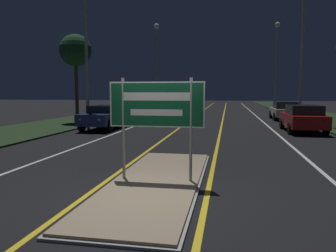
% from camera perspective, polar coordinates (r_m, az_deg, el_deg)
% --- Properties ---
extents(ground_plane, '(160.00, 160.00, 0.00)m').
position_cam_1_polar(ground_plane, '(7.00, -3.82, -12.13)').
color(ground_plane, black).
extents(median_island, '(2.12, 6.67, 0.10)m').
position_cam_1_polar(median_island, '(7.95, -1.98, -9.61)').
color(median_island, '#999993').
rests_on(median_island, ground_plane).
extents(verge_left, '(5.00, 100.00, 0.08)m').
position_cam_1_polar(verge_left, '(28.78, -12.41, 1.52)').
color(verge_left, '#1E3319').
rests_on(verge_left, ground_plane).
extents(verge_right, '(5.00, 100.00, 0.08)m').
position_cam_1_polar(verge_right, '(27.67, 26.86, 0.85)').
color(verge_right, '#1E3319').
rests_on(verge_right, ground_plane).
extents(centre_line_yellow_left, '(0.12, 70.00, 0.01)m').
position_cam_1_polar(centre_line_yellow_left, '(31.66, 5.14, 1.96)').
color(centre_line_yellow_left, gold).
rests_on(centre_line_yellow_left, ground_plane).
extents(centre_line_yellow_right, '(0.12, 70.00, 0.01)m').
position_cam_1_polar(centre_line_yellow_right, '(31.53, 9.67, 1.88)').
color(centre_line_yellow_right, gold).
rests_on(centre_line_yellow_right, ground_plane).
extents(lane_line_white_left, '(0.12, 70.00, 0.01)m').
position_cam_1_polar(lane_line_white_left, '(32.06, -0.12, 2.03)').
color(lane_line_white_left, silver).
rests_on(lane_line_white_left, ground_plane).
extents(lane_line_white_right, '(0.12, 70.00, 0.01)m').
position_cam_1_polar(lane_line_white_right, '(31.63, 15.02, 1.78)').
color(lane_line_white_right, silver).
rests_on(lane_line_white_right, ground_plane).
extents(edge_line_white_left, '(0.10, 70.00, 0.01)m').
position_cam_1_polar(edge_line_white_left, '(32.74, -5.29, 2.09)').
color(edge_line_white_left, silver).
rests_on(edge_line_white_left, ground_plane).
extents(edge_line_white_right, '(0.10, 70.00, 0.01)m').
position_cam_1_polar(edge_line_white_right, '(32.01, 20.38, 1.65)').
color(edge_line_white_right, silver).
rests_on(edge_line_white_right, ground_plane).
extents(highway_sign, '(2.26, 0.07, 2.41)m').
position_cam_1_polar(highway_sign, '(7.66, -2.04, 3.09)').
color(highway_sign, '#9E9E99').
rests_on(highway_sign, median_island).
extents(streetlight_left_near, '(0.60, 0.60, 8.71)m').
position_cam_1_polar(streetlight_left_near, '(20.67, -14.13, 16.51)').
color(streetlight_left_near, '#9E9E99').
rests_on(streetlight_left_near, ground_plane).
extents(streetlight_left_far, '(0.63, 0.63, 9.79)m').
position_cam_1_polar(streetlight_left_far, '(37.74, -1.99, 13.04)').
color(streetlight_left_far, '#9E9E99').
rests_on(streetlight_left_far, ground_plane).
extents(streetlight_right_near, '(0.54, 0.54, 10.36)m').
position_cam_1_polar(streetlight_right_near, '(23.87, 22.50, 16.30)').
color(streetlight_right_near, '#9E9E99').
rests_on(streetlight_right_near, ground_plane).
extents(streetlight_right_far, '(0.54, 0.54, 9.13)m').
position_cam_1_polar(streetlight_right_far, '(35.42, 18.39, 11.75)').
color(streetlight_right_far, '#9E9E99').
rests_on(streetlight_right_far, ground_plane).
extents(car_receding_0, '(1.95, 4.28, 1.47)m').
position_cam_1_polar(car_receding_0, '(19.33, 22.43, 1.32)').
color(car_receding_0, maroon).
rests_on(car_receding_0, ground_plane).
extents(car_receding_1, '(1.98, 4.14, 1.43)m').
position_cam_1_polar(car_receding_1, '(27.40, 19.66, 2.59)').
color(car_receding_1, silver).
rests_on(car_receding_1, ground_plane).
extents(car_approaching_0, '(1.85, 4.21, 1.39)m').
position_cam_1_polar(car_approaching_0, '(19.62, -11.00, 1.66)').
color(car_approaching_0, navy).
rests_on(car_approaching_0, ground_plane).
extents(car_approaching_1, '(1.96, 4.33, 1.36)m').
position_cam_1_polar(car_approaching_1, '(28.11, -4.52, 2.93)').
color(car_approaching_1, navy).
rests_on(car_approaching_1, ground_plane).
extents(car_approaching_2, '(1.94, 4.54, 1.42)m').
position_cam_1_polar(car_approaching_2, '(38.29, -0.77, 3.80)').
color(car_approaching_2, black).
rests_on(car_approaching_2, ground_plane).
extents(roadside_palm_left, '(2.20, 2.20, 6.07)m').
position_cam_1_polar(roadside_palm_left, '(24.01, -15.81, 12.42)').
color(roadside_palm_left, '#4C3823').
rests_on(roadside_palm_left, verge_left).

